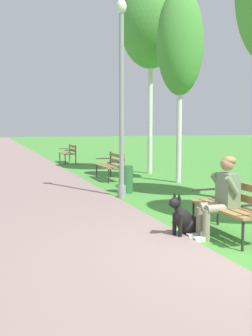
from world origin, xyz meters
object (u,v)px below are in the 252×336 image
Objects in this scene: dog_black at (185,220)px; birch_tree_third at (180,43)px; park_bench_mid at (111,164)px; lamp_post_near at (122,98)px; birch_tree_fourth at (151,25)px; park_bench_far at (69,152)px; park_bench_near at (233,204)px; person_seated_on_near_bench at (221,194)px; litter_bin at (126,179)px.

dog_black is 7.08m from birch_tree_third.
park_bench_mid is 0.26× the size of birch_tree_third.
birch_tree_fourth is (2.53, 4.33, 2.84)m from lamp_post_near.
birch_tree_fourth is (1.99, -4.95, 4.68)m from park_bench_far.
park_bench_near is 6.78m from park_bench_mid.
park_bench_near reaches higher than dog_black.
park_bench_near is 0.78m from dog_black.
birch_tree_third is (1.88, 5.59, 3.59)m from park_bench_near.
person_seated_on_near_bench is (-0.21, -0.00, 0.17)m from park_bench_near.
park_bench_near is at bearing -103.72° from birch_tree_fourth.
park_bench_near is 6.91m from birch_tree_third.
birch_tree_fourth is (0.07, 2.43, 1.09)m from birch_tree_third.
birch_tree_fourth is at bearing 88.24° from birch_tree_third.
park_bench_near is 1.89× the size of dog_black.
park_bench_mid is 0.22× the size of birch_tree_fourth.
park_bench_near is 0.27m from person_seated_on_near_bench.
park_bench_near is 4.16m from lamp_post_near.
lamp_post_near is (-0.57, 3.69, 1.84)m from park_bench_near.
park_bench_far is 12.97m from person_seated_on_near_bench.
dog_black is (-0.67, -12.74, -0.25)m from park_bench_far.
birch_tree_fourth is (1.83, 1.24, 4.68)m from park_bench_mid.
dog_black is (-0.49, 0.23, -0.42)m from person_seated_on_near_bench.
birch_tree_third reaches higher than park_bench_mid.
park_bench_near is 9.49m from birch_tree_fourth.
park_bench_near and park_bench_far have the same top height.
park_bench_near is at bearing -18.14° from dog_black.
dog_black is at bearing 161.86° from park_bench_near.
birch_tree_third reaches higher than dog_black.
park_bench_near is at bearing -108.63° from birch_tree_third.
birch_tree_fourth is at bearing 34.09° from park_bench_mid.
park_bench_mid is 2.47m from litter_bin.
dog_black is at bearing -93.01° from park_bench_far.
park_bench_mid is 1.00× the size of park_bench_far.
park_bench_far is at bearing 90.12° from park_bench_near.
lamp_post_near is at bearing -117.09° from litter_bin.
park_bench_far is (-0.03, 12.97, 0.00)m from park_bench_near.
lamp_post_near is at bearing -142.23° from birch_tree_third.
dog_black reaches higher than litter_bin.
park_bench_near is 2.14× the size of litter_bin.
park_bench_far is 2.14× the size of litter_bin.
birch_tree_third is at bearing 71.37° from park_bench_near.
litter_bin is (-0.36, -2.44, -0.16)m from park_bench_mid.
birch_tree_fourth reaches higher than lamp_post_near.
person_seated_on_near_bench is 0.22× the size of birch_tree_third.
birch_tree_fourth is (1.96, 8.02, 4.68)m from park_bench_near.
lamp_post_near reaches higher than park_bench_near.
litter_bin is at bearing -98.45° from park_bench_mid.
park_bench_far is 0.26× the size of birch_tree_third.
person_seated_on_near_bench reaches higher than litter_bin.
person_seated_on_near_bench is at bearing -89.66° from litter_bin.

